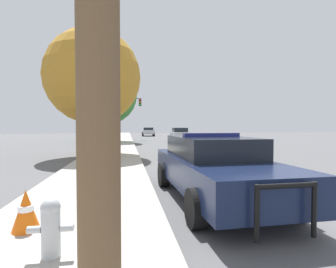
% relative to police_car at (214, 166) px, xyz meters
% --- Properties ---
extents(ground_plane, '(110.00, 110.00, 0.00)m').
position_rel_police_car_xyz_m(ground_plane, '(2.28, 0.41, -0.76)').
color(ground_plane, '#565659').
extents(sidewalk_left, '(3.00, 110.00, 0.13)m').
position_rel_police_car_xyz_m(sidewalk_left, '(-2.82, 0.41, -0.70)').
color(sidewalk_left, '#ADA89E').
rests_on(sidewalk_left, ground_plane).
extents(police_car, '(2.20, 5.08, 1.52)m').
position_rel_police_car_xyz_m(police_car, '(0.00, 0.00, 0.00)').
color(police_car, '#141E3D').
rests_on(police_car, ground_plane).
extents(fire_hydrant, '(0.52, 0.23, 0.71)m').
position_rel_police_car_xyz_m(fire_hydrant, '(-2.87, -2.50, -0.26)').
color(fire_hydrant, '#B7BCC1').
rests_on(fire_hydrant, sidewalk_left).
extents(traffic_light, '(3.33, 0.35, 5.02)m').
position_rel_police_car_xyz_m(traffic_light, '(-2.13, 26.12, 2.90)').
color(traffic_light, '#424247').
rests_on(traffic_light, sidewalk_left).
extents(car_background_distant, '(2.14, 4.41, 1.42)m').
position_rel_police_car_xyz_m(car_background_distant, '(1.61, 38.01, 0.00)').
color(car_background_distant, '#B7B7BC').
rests_on(car_background_distant, ground_plane).
extents(car_background_oncoming, '(2.19, 4.30, 1.47)m').
position_rel_police_car_xyz_m(car_background_oncoming, '(4.20, 24.23, 0.01)').
color(car_background_oncoming, '#B7B7BC').
rests_on(car_background_oncoming, ground_plane).
extents(tree_sidewalk_mid, '(5.89, 5.89, 7.63)m').
position_rel_police_car_xyz_m(tree_sidewalk_mid, '(-3.86, 21.11, 4.04)').
color(tree_sidewalk_mid, brown).
rests_on(tree_sidewalk_mid, sidewalk_left).
extents(tree_sidewalk_near, '(5.14, 5.14, 6.81)m').
position_rel_police_car_xyz_m(tree_sidewalk_near, '(-3.77, 9.01, 3.60)').
color(tree_sidewalk_near, brown).
rests_on(tree_sidewalk_near, sidewalk_left).
extents(traffic_cone, '(0.40, 0.40, 0.61)m').
position_rel_police_car_xyz_m(traffic_cone, '(-3.47, -1.60, -0.33)').
color(traffic_cone, orange).
rests_on(traffic_cone, sidewalk_left).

